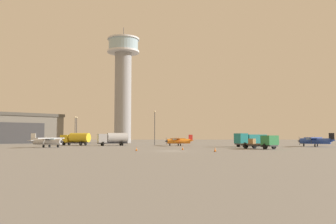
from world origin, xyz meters
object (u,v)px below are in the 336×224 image
(control_tower, at_px, (123,79))
(airplane_silver, at_px, (47,141))
(light_post_east, at_px, (75,127))
(traffic_cone_near_right, at_px, (136,149))
(truck_flatbed_green, at_px, (263,142))
(airplane_orange, at_px, (179,141))
(truck_fuel_tanker_yellow, at_px, (76,139))
(truck_fuel_tanker_silver, at_px, (113,138))
(light_post_west, at_px, (155,124))
(light_post_north, at_px, (77,128))
(airplane_blue, at_px, (316,140))
(truck_box_teal, at_px, (250,139))
(traffic_cone_mid_apron, at_px, (215,149))
(traffic_cone_near_left, at_px, (183,148))

(control_tower, relative_size, airplane_silver, 4.20)
(control_tower, bearing_deg, light_post_east, -128.41)
(traffic_cone_near_right, bearing_deg, control_tower, 99.76)
(truck_flatbed_green, bearing_deg, airplane_orange, 179.92)
(traffic_cone_near_right, bearing_deg, truck_fuel_tanker_yellow, 119.10)
(truck_fuel_tanker_silver, bearing_deg, light_post_west, -153.55)
(airplane_orange, bearing_deg, traffic_cone_near_right, 62.05)
(truck_fuel_tanker_yellow, xyz_separation_m, light_post_east, (-5.21, 17.79, 3.21))
(light_post_west, bearing_deg, light_post_north, 173.19)
(airplane_blue, bearing_deg, light_post_west, 8.93)
(truck_fuel_tanker_yellow, height_order, light_post_west, light_post_west)
(control_tower, xyz_separation_m, truck_fuel_tanker_yellow, (-6.87, -33.03, -20.18))
(control_tower, bearing_deg, truck_fuel_tanker_silver, -85.67)
(truck_fuel_tanker_yellow, bearing_deg, truck_flatbed_green, 163.73)
(airplane_orange, height_order, truck_box_teal, truck_box_teal)
(light_post_east, distance_m, traffic_cone_mid_apron, 64.08)
(airplane_blue, distance_m, light_post_east, 66.13)
(truck_flatbed_green, distance_m, light_post_north, 54.73)
(airplane_silver, distance_m, light_post_north, 26.91)
(control_tower, height_order, truck_fuel_tanker_yellow, control_tower)
(truck_box_teal, distance_m, traffic_cone_mid_apron, 25.95)
(truck_flatbed_green, height_order, traffic_cone_mid_apron, truck_flatbed_green)
(control_tower, distance_m, light_post_north, 30.35)
(truck_fuel_tanker_yellow, height_order, light_post_north, light_post_north)
(truck_box_teal, xyz_separation_m, traffic_cone_near_left, (-14.86, -17.19, -1.26))
(airplane_blue, xyz_separation_m, light_post_east, (-59.63, 28.35, 3.53))
(light_post_north, bearing_deg, control_tower, 67.67)
(light_post_east, bearing_deg, airplane_blue, -25.43)
(truck_fuel_tanker_yellow, height_order, traffic_cone_near_right, truck_fuel_tanker_yellow)
(airplane_blue, xyz_separation_m, truck_box_teal, (-14.28, -1.48, 0.21))
(truck_flatbed_green, distance_m, truck_fuel_tanker_silver, 37.10)
(truck_box_teal, xyz_separation_m, traffic_cone_mid_apron, (-10.45, -23.71, -1.24))
(light_post_west, height_order, traffic_cone_near_right, light_post_west)
(control_tower, height_order, light_post_west, control_tower)
(truck_fuel_tanker_yellow, height_order, light_post_east, light_post_east)
(traffic_cone_near_right, bearing_deg, airplane_orange, 76.17)
(airplane_blue, xyz_separation_m, traffic_cone_near_right, (-36.25, -22.10, -1.07))
(airplane_orange, bearing_deg, truck_fuel_tanker_silver, -17.43)
(control_tower, height_order, traffic_cone_near_left, control_tower)
(truck_fuel_tanker_yellow, distance_m, light_post_west, 20.75)
(truck_fuel_tanker_silver, height_order, traffic_cone_near_left, truck_fuel_tanker_silver)
(truck_box_teal, bearing_deg, traffic_cone_near_left, 23.47)
(light_post_east, distance_m, light_post_north, 8.30)
(traffic_cone_mid_apron, bearing_deg, truck_fuel_tanker_yellow, 129.71)
(light_post_north, distance_m, traffic_cone_mid_apron, 56.11)
(light_post_north, xyz_separation_m, traffic_cone_near_left, (27.91, -39.14, -4.32))
(traffic_cone_near_right, bearing_deg, traffic_cone_near_left, 25.74)
(traffic_cone_near_left, bearing_deg, truck_flatbed_green, 16.85)
(traffic_cone_mid_apron, bearing_deg, light_post_north, 125.29)
(airplane_blue, xyz_separation_m, truck_flatbed_green, (-14.99, -14.38, -0.19))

